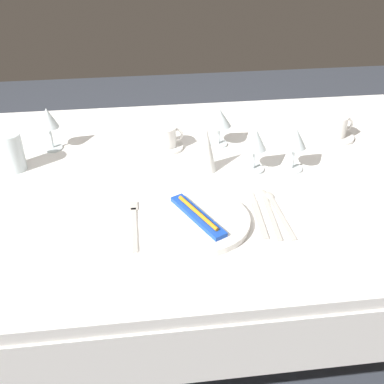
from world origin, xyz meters
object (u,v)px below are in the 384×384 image
Objects in this scene: toothbrush_package at (198,216)px; drink_tumbler at (12,154)px; wine_glass_right at (255,141)px; coffee_cup_right at (336,126)px; wine_glass_left at (295,140)px; coffee_cup_left at (165,136)px; dinner_plate at (198,221)px; napkin_folded at (206,149)px; dinner_knife at (258,216)px; spoon_dessert at (276,209)px; spoon_soup at (268,207)px; wine_glass_centre at (219,119)px; fork_outer at (134,223)px; wine_glass_far at (48,120)px.

toothbrush_package is 0.63m from drink_tumbler.
wine_glass_right is 1.18× the size of drink_tumbler.
wine_glass_left is at bearing -138.81° from coffee_cup_right.
coffee_cup_left is 0.32m from wine_glass_right.
toothbrush_package is at bearing -83.11° from coffee_cup_left.
napkin_folded is (0.06, 0.27, 0.06)m from dinner_plate.
toothbrush_package reaches higher than dinner_plate.
dinner_knife is 2.13× the size of coffee_cup_right.
spoon_dessert is 0.81m from drink_tumbler.
wine_glass_left is at bearing -5.24° from napkin_folded.
spoon_soup is 2.27× the size of coffee_cup_left.
coffee_cup_left is 0.78× the size of wine_glass_centre.
napkin_folded is at bearing -161.27° from coffee_cup_right.
spoon_soup is at bearing 42.64° from dinner_knife.
wine_glass_centre is at bearing 113.61° from wine_glass_right.
dinner_knife is 1.46× the size of napkin_folded.
spoon_dessert is (0.22, 0.04, -0.01)m from dinner_plate.
coffee_cup_left is 0.85× the size of drink_tumbler.
dinner_plate is at bearing -170.55° from spoon_dessert.
wine_glass_left reaches higher than coffee_cup_right.
drink_tumbler is at bearing 137.75° from fork_outer.
wine_glass_centre is (-0.09, 0.39, 0.09)m from spoon_dessert.
wine_glass_far is 1.21× the size of drink_tumbler.
drink_tumbler reaches higher than coffee_cup_right.
dinner_plate is 2.07× the size of wine_glass_centre.
wine_glass_far is at bearing 161.04° from wine_glass_right.
spoon_soup is at bearing 12.53° from dinner_plate.
toothbrush_package is at bearing -102.97° from napkin_folded.
spoon_dessert is 1.85× the size of drink_tumbler.
drink_tumbler is (-1.06, -0.08, 0.01)m from coffee_cup_right.
wine_glass_far reaches higher than spoon_soup.
coffee_cup_right reaches higher than spoon_soup.
dinner_plate is at bearing -167.47° from spoon_soup.
dinner_plate is 1.34× the size of toothbrush_package.
coffee_cup_right is at bearing 48.74° from spoon_soup.
coffee_cup_left is at bearing 125.29° from napkin_folded.
dinner_knife is 1.49× the size of wine_glass_right.
wine_glass_centre is (-0.41, -0.00, 0.05)m from coffee_cup_right.
wine_glass_right is (0.01, 0.21, 0.10)m from spoon_soup.
spoon_soup is 0.46m from coffee_cup_left.
wine_glass_right reaches higher than dinner_plate.
fork_outer is 1.01× the size of dinner_knife.
dinner_plate is at bearing -47.72° from wine_glass_far.
dinner_plate reaches higher than spoon_dessert.
spoon_dessert is (0.02, -0.01, 0.00)m from spoon_soup.
coffee_cup_right is 0.76× the size of wine_glass_centre.
toothbrush_package is at bearing -170.55° from spoon_dessert.
wine_glass_left is (0.10, 0.21, 0.10)m from spoon_dessert.
coffee_cup_right is (0.54, 0.43, 0.02)m from toothbrush_package.
spoon_soup is 1.63× the size of wine_glass_right.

